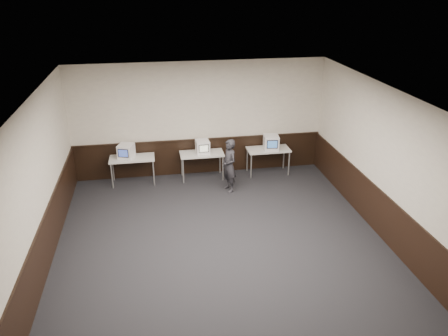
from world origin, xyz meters
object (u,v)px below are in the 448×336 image
(desk_right, at_px, (268,151))
(emac_left, at_px, (126,151))
(desk_center, at_px, (202,155))
(emac_right, at_px, (271,142))
(emac_center, at_px, (203,147))
(desk_left, at_px, (132,160))
(person, at_px, (229,166))

(desk_right, distance_m, emac_left, 3.94)
(desk_center, distance_m, emac_right, 1.98)
(emac_left, height_order, emac_center, emac_left)
(desk_right, xyz_separation_m, emac_center, (-1.87, 0.01, 0.25))
(desk_left, relative_size, emac_right, 2.52)
(desk_right, bearing_deg, desk_center, 180.00)
(desk_right, height_order, emac_center, emac_center)
(emac_right, bearing_deg, desk_right, 157.29)
(person, bearing_deg, desk_right, 106.59)
(desk_center, bearing_deg, desk_left, 180.00)
(emac_left, distance_m, person, 2.80)
(desk_center, distance_m, desk_right, 1.90)
(emac_right, xyz_separation_m, person, (-1.35, -0.87, -0.24))
(desk_right, xyz_separation_m, emac_left, (-3.94, -0.00, 0.26))
(person, bearing_deg, desk_left, -128.00)
(desk_left, distance_m, emac_center, 1.94)
(emac_right, bearing_deg, emac_left, -174.24)
(emac_left, xyz_separation_m, person, (2.64, -0.90, -0.23))
(desk_center, bearing_deg, desk_right, 0.00)
(desk_left, distance_m, desk_right, 3.80)
(emac_right, bearing_deg, emac_center, -175.11)
(emac_right, height_order, person, person)
(desk_right, relative_size, emac_left, 2.37)
(desk_left, height_order, desk_center, same)
(desk_right, bearing_deg, emac_center, 179.63)
(desk_center, height_order, emac_left, emac_left)
(emac_center, distance_m, person, 1.10)
(desk_center, bearing_deg, emac_center, 24.38)
(emac_center, relative_size, emac_right, 0.86)
(emac_left, bearing_deg, desk_right, 19.51)
(desk_right, bearing_deg, desk_left, 180.00)
(emac_right, relative_size, person, 0.33)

